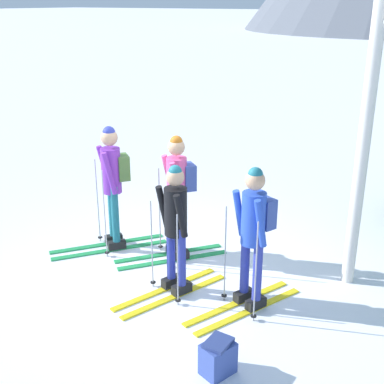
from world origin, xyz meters
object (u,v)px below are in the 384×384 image
skier_in_purple (112,180)px  skier_in_black (175,225)px  skier_in_pink (178,190)px  skier_in_blue (254,230)px  birch_tree_slender (366,128)px  backpack_on_snow_front (218,357)px

skier_in_purple → skier_in_black: (1.47, -0.55, -0.14)m
skier_in_pink → skier_in_blue: bearing=-21.4°
skier_in_blue → birch_tree_slender: bearing=55.2°
skier_in_black → skier_in_blue: 0.97m
birch_tree_slender → skier_in_black: bearing=-141.2°
skier_in_purple → skier_in_blue: bearing=-7.7°
skier_in_purple → birch_tree_slender: 3.52m
skier_in_pink → backpack_on_snow_front: 2.65m
skier_in_pink → birch_tree_slender: 2.59m
skier_in_blue → birch_tree_slender: size_ratio=0.44×
skier_in_pink → skier_in_black: skier_in_pink is taller
skier_in_pink → skier_in_blue: skier_in_pink is taller
skier_in_pink → skier_in_blue: size_ratio=1.02×
skier_in_black → backpack_on_snow_front: bearing=-40.6°
skier_in_pink → backpack_on_snow_front: skier_in_pink is taller
birch_tree_slender → skier_in_blue: bearing=-124.8°
skier_in_black → skier_in_blue: skier_in_blue is taller
birch_tree_slender → backpack_on_snow_front: birch_tree_slender is taller
skier_in_purple → backpack_on_snow_front: (2.69, -1.59, -0.87)m
birch_tree_slender → backpack_on_snow_front: (-0.57, -2.47, -1.89)m
skier_in_black → backpack_on_snow_front: skier_in_black is taller
birch_tree_slender → backpack_on_snow_front: bearing=-102.9°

